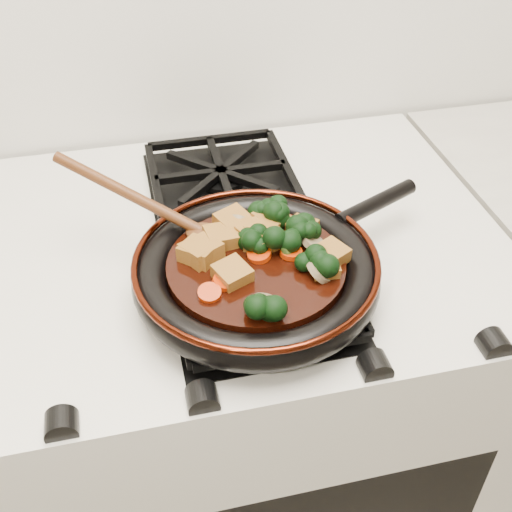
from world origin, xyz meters
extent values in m
cube|color=silver|center=(0.00, 1.69, 0.45)|extent=(0.76, 0.60, 0.90)
cylinder|color=black|center=(-0.01, 1.56, 0.93)|extent=(0.28, 0.28, 0.01)
torus|color=black|center=(-0.01, 1.56, 0.94)|extent=(0.31, 0.31, 0.04)
torus|color=#411409|center=(-0.01, 1.56, 0.96)|extent=(0.31, 0.31, 0.01)
cylinder|color=black|center=(0.19, 1.65, 0.96)|extent=(0.14, 0.08, 0.02)
cylinder|color=black|center=(-0.01, 1.56, 0.95)|extent=(0.22, 0.22, 0.02)
cube|color=brown|center=(0.03, 1.63, 0.97)|extent=(0.06, 0.06, 0.03)
cube|color=brown|center=(0.01, 1.59, 0.97)|extent=(0.05, 0.05, 0.02)
cube|color=brown|center=(0.07, 1.61, 0.97)|extent=(0.05, 0.05, 0.02)
cube|color=brown|center=(-0.04, 1.61, 0.97)|extent=(0.05, 0.04, 0.02)
cube|color=brown|center=(0.01, 1.59, 0.97)|extent=(0.05, 0.06, 0.03)
cube|color=brown|center=(-0.02, 1.63, 0.97)|extent=(0.06, 0.06, 0.03)
cube|color=brown|center=(0.07, 1.53, 0.97)|extent=(0.03, 0.04, 0.02)
cube|color=brown|center=(0.00, 1.60, 0.97)|extent=(0.05, 0.06, 0.03)
cube|color=brown|center=(-0.07, 1.59, 0.97)|extent=(0.06, 0.06, 0.03)
cube|color=brown|center=(-0.07, 1.58, 0.97)|extent=(0.06, 0.06, 0.03)
cube|color=brown|center=(0.09, 1.55, 0.97)|extent=(0.05, 0.05, 0.02)
cube|color=brown|center=(-0.04, 1.54, 0.97)|extent=(0.05, 0.05, 0.03)
cylinder|color=#BD2B05|center=(-0.05, 1.53, 0.96)|extent=(0.03, 0.03, 0.02)
cylinder|color=#BD2B05|center=(0.00, 1.57, 0.96)|extent=(0.03, 0.03, 0.01)
cylinder|color=#BD2B05|center=(0.04, 1.56, 0.96)|extent=(0.03, 0.03, 0.01)
cylinder|color=#BD2B05|center=(-0.07, 1.51, 0.96)|extent=(0.03, 0.03, 0.01)
cylinder|color=#BD2B05|center=(-0.04, 1.60, 0.96)|extent=(0.03, 0.03, 0.01)
cylinder|color=#BD2B05|center=(-0.01, 1.64, 0.96)|extent=(0.03, 0.03, 0.01)
cylinder|color=olive|center=(0.07, 1.57, 0.97)|extent=(0.03, 0.03, 0.02)
cylinder|color=olive|center=(0.06, 1.60, 0.97)|extent=(0.04, 0.04, 0.02)
cylinder|color=olive|center=(0.06, 1.52, 0.97)|extent=(0.03, 0.04, 0.03)
cylinder|color=olive|center=(-0.01, 1.64, 0.97)|extent=(0.04, 0.04, 0.03)
cylinder|color=olive|center=(-0.01, 1.48, 0.97)|extent=(0.05, 0.05, 0.02)
ellipsoid|color=#4F2811|center=(-0.06, 1.63, 0.96)|extent=(0.07, 0.06, 0.02)
cylinder|color=#4F2811|center=(-0.14, 1.68, 1.00)|extent=(0.02, 0.02, 0.22)
camera|label=1|loc=(-0.14, 0.97, 1.48)|focal=45.00mm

